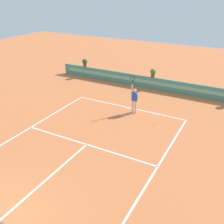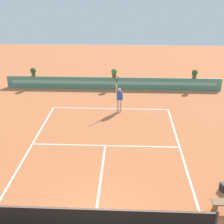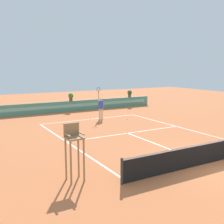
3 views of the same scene
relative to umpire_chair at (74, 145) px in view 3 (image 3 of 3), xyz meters
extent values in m
plane|color=#C66B3D|center=(5.72, 4.74, -1.34)|extent=(60.00, 60.00, 0.00)
cube|color=white|center=(5.72, 10.63, -1.34)|extent=(8.22, 0.10, 0.01)
cube|color=white|center=(5.72, 5.14, -1.34)|extent=(8.22, 0.10, 0.01)
cube|color=white|center=(5.72, 1.94, -1.34)|extent=(0.10, 6.40, 0.01)
cube|color=white|center=(1.61, 4.68, -1.34)|extent=(0.10, 11.89, 0.01)
cube|color=white|center=(9.83, 4.68, -1.34)|extent=(0.10, 11.89, 0.01)
cube|color=white|center=(5.72, 10.53, -1.34)|extent=(0.10, 0.20, 0.01)
cylinder|color=#333333|center=(1.31, -1.26, -0.84)|extent=(0.10, 0.10, 1.00)
cube|color=black|center=(5.72, -1.26, -0.87)|extent=(8.82, 0.02, 0.95)
cube|color=white|center=(5.72, -1.26, -0.42)|extent=(8.82, 0.03, 0.06)
cube|color=#4C8E7A|center=(5.72, 15.13, -0.84)|extent=(18.00, 0.20, 1.00)
cube|color=#7ABCA8|center=(5.72, 15.02, -0.79)|extent=(17.10, 0.01, 0.28)
cylinder|color=#99754C|center=(-0.25, -0.32, -0.54)|extent=(0.07, 0.07, 1.60)
cylinder|color=#99754C|center=(0.26, -0.32, -0.54)|extent=(0.07, 0.07, 1.60)
cylinder|color=#99754C|center=(-0.25, 0.19, -0.54)|extent=(0.07, 0.07, 1.60)
cylinder|color=#99754C|center=(0.26, 0.19, -0.54)|extent=(0.07, 0.07, 1.60)
cube|color=#99754C|center=(0.00, -0.06, 0.29)|extent=(0.60, 0.60, 0.06)
cube|color=#99754C|center=(0.00, 0.21, 0.56)|extent=(0.60, 0.06, 0.48)
cube|color=#99754C|center=(-0.27, -0.06, 0.44)|extent=(0.06, 0.60, 0.04)
cube|color=#99754C|center=(0.27, -0.06, 0.44)|extent=(0.06, 0.60, 0.04)
cylinder|color=beige|center=(6.47, 10.08, -0.89)|extent=(0.14, 0.14, 0.90)
cylinder|color=beige|center=(6.27, 10.08, -0.89)|extent=(0.14, 0.14, 0.90)
cube|color=#2D4CB7|center=(6.37, 10.08, -0.14)|extent=(0.36, 0.22, 0.60)
sphere|color=beige|center=(6.37, 10.08, 0.29)|extent=(0.22, 0.22, 0.22)
cylinder|color=beige|center=(6.17, 10.08, 0.41)|extent=(0.09, 0.09, 0.55)
cylinder|color=black|center=(6.17, 10.08, 0.83)|extent=(0.04, 0.04, 0.24)
torus|color=#262626|center=(6.17, 10.08, 1.09)|extent=(0.31, 0.03, 0.31)
cylinder|color=beige|center=(6.59, 10.09, -0.19)|extent=(0.09, 0.09, 0.50)
sphere|color=#CCE033|center=(8.25, 9.09, -1.31)|extent=(0.07, 0.07, 0.07)
cylinder|color=#514C47|center=(12.42, 15.13, -0.20)|extent=(0.32, 0.32, 0.28)
sphere|color=#235B23|center=(12.42, 15.13, 0.14)|extent=(0.48, 0.48, 0.48)
cylinder|color=brown|center=(5.81, 15.13, -0.20)|extent=(0.32, 0.32, 0.28)
sphere|color=#387F33|center=(5.81, 15.13, 0.14)|extent=(0.48, 0.48, 0.48)
camera|label=1|loc=(12.71, -4.86, 6.52)|focal=41.71mm
camera|label=2|loc=(6.82, -10.39, 7.20)|focal=50.90mm
camera|label=3|loc=(-3.67, -9.27, 2.87)|focal=44.36mm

